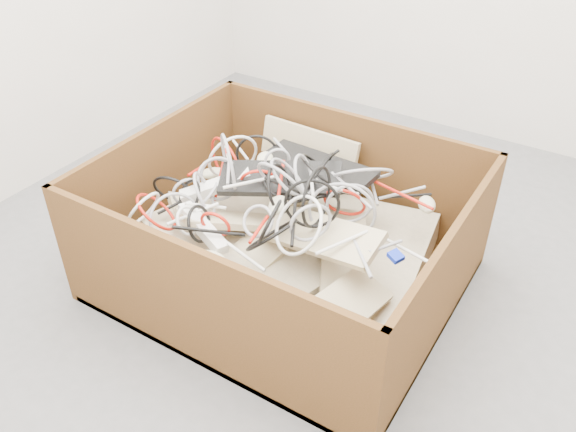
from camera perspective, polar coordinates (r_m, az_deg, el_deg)
The scene contains 8 objects.
ground at distance 2.51m, azimuth 2.49°, elevation -4.54°, with size 3.00×3.00×0.00m, color #5B5B5D.
cardboard_box at distance 2.36m, azimuth -0.65°, elevation -3.45°, with size 1.28×1.06×0.53m.
keyboard_pile at distance 2.28m, azimuth -0.48°, elevation -0.20°, with size 1.00×0.99×0.36m.
mice_scatter at distance 2.19m, azimuth -1.08°, elevation 0.37°, with size 0.97×0.81×0.18m.
power_strip_left at distance 2.31m, azimuth -6.87°, elevation 2.85°, with size 0.28×0.05×0.04m, color white.
power_strip_right at distance 2.14m, azimuth -8.07°, elevation -1.11°, with size 0.26×0.05×0.04m, color white.
vga_plug at distance 1.98m, azimuth 10.19°, elevation -3.78°, with size 0.04×0.04×0.02m, color #0C23BA.
cable_tangle at distance 2.21m, azimuth -2.01°, elevation 2.35°, with size 1.15×0.86×0.43m.
Camera 1 is at (0.92, -1.68, 1.61)m, focal length 37.48 mm.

